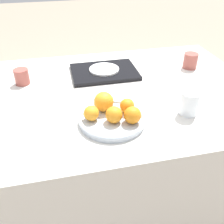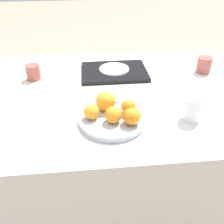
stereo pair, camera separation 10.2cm
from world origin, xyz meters
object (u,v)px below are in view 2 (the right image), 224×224
object	(u,v)px
fruit_platter	(112,119)
cup_1	(204,65)
orange_0	(113,115)
orange_1	(91,112)
orange_3	(129,107)
water_glass	(193,108)
orange_2	(106,101)
serving_tray	(114,72)
side_plate	(114,69)
orange_4	(132,117)
cup_0	(33,72)

from	to	relation	value
fruit_platter	cup_1	xyz separation A→B (m)	(0.54, 0.42, 0.03)
orange_0	orange_1	xyz separation A→B (m)	(-0.08, 0.03, -0.00)
fruit_platter	orange_1	distance (m)	0.09
cup_1	orange_0	bearing A→B (deg)	-141.03
orange_3	water_glass	world-z (taller)	water_glass
orange_2	water_glass	bearing A→B (deg)	-12.44
orange_1	orange_0	bearing A→B (deg)	-22.00
orange_3	orange_0	bearing A→B (deg)	-140.86
serving_tray	side_plate	world-z (taller)	side_plate
water_glass	cup_1	world-z (taller)	water_glass
orange_4	side_plate	xyz separation A→B (m)	(-0.01, 0.49, -0.03)
orange_3	side_plate	distance (m)	0.42
orange_0	cup_1	world-z (taller)	same
cup_0	side_plate	bearing A→B (deg)	3.10
orange_2	cup_0	xyz separation A→B (m)	(-0.35, 0.36, -0.02)
orange_2	side_plate	distance (m)	0.39
orange_0	orange_1	bearing A→B (deg)	158.00
fruit_platter	cup_0	size ratio (longest dim) A/B	3.47
orange_3	cup_1	size ratio (longest dim) A/B	0.71
orange_3	cup_0	world-z (taller)	orange_3
orange_2	orange_1	bearing A→B (deg)	-137.02
orange_4	side_plate	size ratio (longest dim) A/B	0.42
orange_1	side_plate	world-z (taller)	orange_1
orange_3	serving_tray	world-z (taller)	orange_3
orange_0	cup_1	bearing A→B (deg)	38.97
water_glass	side_plate	bearing A→B (deg)	120.20
orange_0	orange_4	xyz separation A→B (m)	(0.07, -0.02, 0.00)
side_plate	cup_1	xyz separation A→B (m)	(0.49, -0.03, 0.02)
side_plate	cup_0	distance (m)	0.43
orange_1	cup_0	world-z (taller)	orange_1
water_glass	serving_tray	world-z (taller)	water_glass
water_glass	cup_1	xyz separation A→B (m)	(0.22, 0.42, -0.01)
orange_3	cup_1	world-z (taller)	cup_1
orange_0	serving_tray	distance (m)	0.48
orange_3	side_plate	xyz separation A→B (m)	(-0.01, 0.42, -0.02)
orange_1	side_plate	distance (m)	0.46
orange_2	serving_tray	xyz separation A→B (m)	(0.08, 0.38, -0.05)
orange_1	cup_1	bearing A→B (deg)	32.94
side_plate	water_glass	bearing A→B (deg)	-59.80
fruit_platter	orange_3	xyz separation A→B (m)	(0.07, 0.03, 0.03)
orange_1	orange_4	xyz separation A→B (m)	(0.15, -0.05, 0.00)
orange_2	fruit_platter	bearing A→B (deg)	-74.27
water_glass	serving_tray	bearing A→B (deg)	120.20
water_glass	side_plate	distance (m)	0.53
cup_0	fruit_platter	bearing A→B (deg)	-49.29
orange_3	water_glass	distance (m)	0.26
fruit_platter	orange_3	size ratio (longest dim) A/B	4.46
orange_1	side_plate	xyz separation A→B (m)	(0.14, 0.44, -0.02)
fruit_platter	side_plate	world-z (taller)	side_plate
orange_2	side_plate	bearing A→B (deg)	78.43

